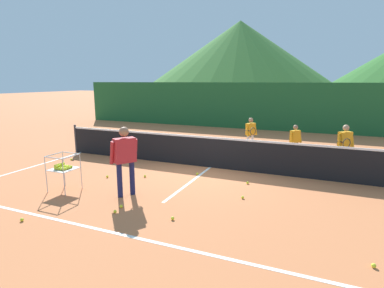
% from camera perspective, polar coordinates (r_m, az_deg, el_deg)
% --- Properties ---
extents(ground_plane, '(120.00, 120.00, 0.00)m').
position_cam_1_polar(ground_plane, '(9.72, 3.38, -4.32)').
color(ground_plane, '#C67042').
extents(line_baseline_near, '(10.38, 0.08, 0.01)m').
position_cam_1_polar(line_baseline_near, '(5.82, -13.02, -15.90)').
color(line_baseline_near, white).
rests_on(line_baseline_near, ground).
extents(line_baseline_far, '(10.38, 0.08, 0.01)m').
position_cam_1_polar(line_baseline_far, '(14.10, 9.81, 0.55)').
color(line_baseline_far, white).
rests_on(line_baseline_far, ground).
extents(line_sideline_west, '(0.08, 9.36, 0.01)m').
position_cam_1_polar(line_sideline_west, '(12.40, -19.82, -1.49)').
color(line_sideline_west, white).
rests_on(line_sideline_west, ground).
extents(line_service_center, '(0.08, 6.23, 0.01)m').
position_cam_1_polar(line_service_center, '(9.72, 3.38, -4.30)').
color(line_service_center, white).
rests_on(line_service_center, ground).
extents(tennis_net, '(10.84, 0.08, 1.05)m').
position_cam_1_polar(tennis_net, '(9.59, 3.42, -1.45)').
color(tennis_net, '#333338').
rests_on(tennis_net, ground).
extents(instructor, '(0.55, 0.82, 1.64)m').
position_cam_1_polar(instructor, '(7.29, -12.25, -1.97)').
color(instructor, '#191E4C').
rests_on(instructor, ground).
extents(student_0, '(0.41, 0.71, 1.30)m').
position_cam_1_polar(student_0, '(11.90, 10.75, 2.30)').
color(student_0, silver).
rests_on(student_0, ground).
extents(student_1, '(0.41, 0.45, 1.20)m').
position_cam_1_polar(student_1, '(11.10, 18.44, 0.91)').
color(student_1, black).
rests_on(student_1, ground).
extents(student_2, '(0.52, 0.69, 1.37)m').
position_cam_1_polar(student_2, '(10.43, 26.32, 0.22)').
color(student_2, black).
rests_on(student_2, ground).
extents(ball_cart, '(0.58, 0.58, 0.90)m').
position_cam_1_polar(ball_cart, '(8.19, -22.72, -3.99)').
color(ball_cart, '#B7B7BC').
rests_on(ball_cart, ground).
extents(tennis_ball_0, '(0.07, 0.07, 0.07)m').
position_cam_1_polar(tennis_ball_0, '(8.82, -8.67, -5.87)').
color(tennis_ball_0, yellow).
rests_on(tennis_ball_0, ground).
extents(tennis_ball_2, '(0.07, 0.07, 0.07)m').
position_cam_1_polar(tennis_ball_2, '(7.29, 9.32, -9.67)').
color(tennis_ball_2, yellow).
rests_on(tennis_ball_2, ground).
extents(tennis_ball_3, '(0.07, 0.07, 0.07)m').
position_cam_1_polar(tennis_ball_3, '(8.30, 10.20, -7.04)').
color(tennis_ball_3, yellow).
rests_on(tennis_ball_3, ground).
extents(tennis_ball_4, '(0.07, 0.07, 0.07)m').
position_cam_1_polar(tennis_ball_4, '(6.88, -12.92, -11.14)').
color(tennis_ball_4, yellow).
rests_on(tennis_ball_4, ground).
extents(tennis_ball_5, '(0.07, 0.07, 0.07)m').
position_cam_1_polar(tennis_ball_5, '(6.20, -3.60, -13.50)').
color(tennis_ball_5, yellow).
rests_on(tennis_ball_5, ground).
extents(tennis_ball_6, '(0.07, 0.07, 0.07)m').
position_cam_1_polar(tennis_ball_6, '(11.31, -21.33, -2.65)').
color(tennis_ball_6, yellow).
rests_on(tennis_ball_6, ground).
extents(tennis_ball_7, '(0.07, 0.07, 0.07)m').
position_cam_1_polar(tennis_ball_7, '(6.95, -28.85, -12.11)').
color(tennis_ball_7, yellow).
rests_on(tennis_ball_7, ground).
extents(tennis_ball_8, '(0.07, 0.07, 0.07)m').
position_cam_1_polar(tennis_ball_8, '(6.66, -14.00, -11.99)').
color(tennis_ball_8, yellow).
rests_on(tennis_ball_8, ground).
extents(tennis_ball_9, '(0.07, 0.07, 0.07)m').
position_cam_1_polar(tennis_ball_9, '(9.01, -15.35, -5.78)').
color(tennis_ball_9, yellow).
rests_on(tennis_ball_9, ground).
extents(tennis_ball_10, '(0.07, 0.07, 0.07)m').
position_cam_1_polar(tennis_ball_10, '(8.93, 0.97, -5.51)').
color(tennis_ball_10, yellow).
rests_on(tennis_ball_10, ground).
extents(tennis_ball_11, '(0.07, 0.07, 0.07)m').
position_cam_1_polar(tennis_ball_11, '(5.48, 30.48, -18.74)').
color(tennis_ball_11, yellow).
rests_on(tennis_ball_11, ground).
extents(windscreen_fence, '(22.83, 0.08, 2.57)m').
position_cam_1_polar(windscreen_fence, '(17.42, 12.72, 6.77)').
color(windscreen_fence, '#1E5B2D').
rests_on(windscreen_fence, ground).
extents(hill_0, '(51.21, 51.21, 17.53)m').
position_cam_1_polar(hill_0, '(83.28, 8.75, 15.65)').
color(hill_0, '#38702D').
rests_on(hill_0, ground).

